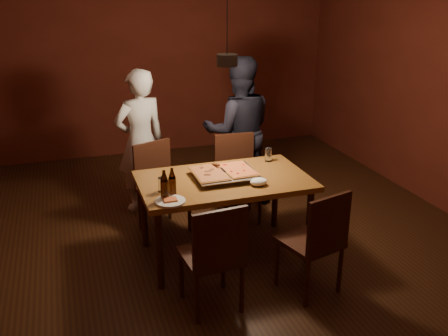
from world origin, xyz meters
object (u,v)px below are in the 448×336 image
object	(u,v)px
dining_table	(224,186)
pizza_tray	(225,175)
chair_far_left	(159,178)
pendant_lamp	(227,59)
plate_slice	(170,201)
chair_near_left	(215,249)
chair_near_right	(318,234)
beer_bottle_b	(172,182)
chair_far_right	(237,169)
diner_white	(141,141)
diner_dark	(239,131)
beer_bottle_a	(164,185)

from	to	relation	value
dining_table	pizza_tray	xyz separation A→B (m)	(0.02, 0.02, 0.10)
chair_far_left	pizza_tray	distance (m)	0.88
chair_far_left	pendant_lamp	size ratio (longest dim) A/B	0.49
pizza_tray	plate_slice	size ratio (longest dim) A/B	2.28
chair_near_left	pizza_tray	distance (m)	0.92
dining_table	chair_near_left	xyz separation A→B (m)	(-0.33, -0.80, -0.14)
dining_table	pizza_tray	world-z (taller)	pizza_tray
chair_far_left	pendant_lamp	xyz separation A→B (m)	(0.55, -0.51, 1.22)
chair_near_right	beer_bottle_b	distance (m)	1.23
dining_table	pizza_tray	distance (m)	0.10
plate_slice	pendant_lamp	xyz separation A→B (m)	(0.66, 0.56, 1.00)
chair_far_right	pizza_tray	world-z (taller)	chair_far_right
chair_far_right	chair_near_right	distance (m)	1.57
chair_far_left	pizza_tray	size ratio (longest dim) A/B	0.99
beer_bottle_b	diner_white	distance (m)	1.46
pizza_tray	plate_slice	xyz separation A→B (m)	(-0.58, -0.37, -0.01)
chair_near_left	diner_white	distance (m)	2.07
plate_slice	diner_dark	world-z (taller)	diner_dark
dining_table	chair_near_left	size ratio (longest dim) A/B	3.09
chair_far_right	dining_table	bearing A→B (deg)	67.12
plate_slice	pendant_lamp	size ratio (longest dim) A/B	0.22
dining_table	pendant_lamp	distance (m)	1.11
pizza_tray	beer_bottle_b	size ratio (longest dim) A/B	2.37
beer_bottle_a	plate_slice	size ratio (longest dim) A/B	1.02
plate_slice	pendant_lamp	distance (m)	1.32
dining_table	diner_dark	bearing A→B (deg)	64.30
dining_table	beer_bottle_b	xyz separation A→B (m)	(-0.51, -0.21, 0.19)
pizza_tray	beer_bottle_b	xyz separation A→B (m)	(-0.53, -0.23, 0.09)
chair_far_right	chair_near_left	distance (m)	1.69
chair_far_left	diner_white	size ratio (longest dim) A/B	0.35
pizza_tray	beer_bottle_a	world-z (taller)	beer_bottle_a
chair_far_right	pizza_tray	xyz separation A→B (m)	(-0.37, -0.71, 0.24)
diner_white	chair_near_left	bearing A→B (deg)	79.31
beer_bottle_a	diner_dark	bearing A→B (deg)	51.23
dining_table	beer_bottle_b	distance (m)	0.59
beer_bottle_b	pendant_lamp	size ratio (longest dim) A/B	0.21
chair_far_left	plate_slice	bearing A→B (deg)	62.90
beer_bottle_a	diner_dark	distance (m)	1.81
dining_table	diner_white	bearing A→B (deg)	113.15
chair_near_left	chair_far_right	bearing A→B (deg)	59.96
dining_table	chair_far_right	xyz separation A→B (m)	(0.38, 0.73, -0.14)
chair_far_left	pizza_tray	bearing A→B (deg)	102.31
chair_far_right	chair_far_left	bearing A→B (deg)	5.25
chair_near_left	chair_near_right	xyz separation A→B (m)	(0.83, -0.03, 0.00)
chair_far_right	diner_dark	bearing A→B (deg)	-107.73
chair_far_right	diner_dark	distance (m)	0.52
beer_bottle_b	plate_slice	distance (m)	0.18
chair_far_right	plate_slice	distance (m)	1.45
chair_far_left	plate_slice	size ratio (longest dim) A/B	2.26
pizza_tray	diner_dark	world-z (taller)	diner_dark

